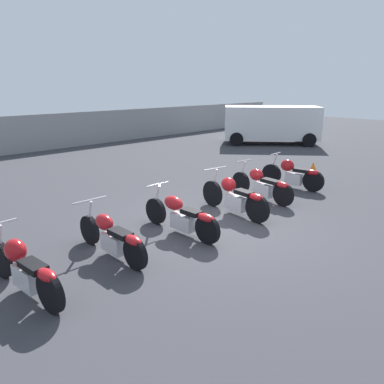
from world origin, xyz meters
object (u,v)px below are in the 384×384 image
Objects in this scene: motorcycle_slot_5 at (293,174)px; traffic_cone_far at (313,167)px; motorcycle_slot_0 at (24,269)px; parked_van at (271,123)px; motorcycle_slot_1 at (112,237)px; motorcycle_slot_4 at (262,185)px; motorcycle_slot_3 at (235,197)px; motorcycle_slot_2 at (181,216)px.

motorcycle_slot_5 reaches higher than traffic_cone_far.
motorcycle_slot_0 is 0.43× the size of parked_van.
motorcycle_slot_1 is 0.96× the size of motorcycle_slot_4.
motorcycle_slot_2 is at bearing -172.91° from motorcycle_slot_3.
motorcycle_slot_5 is (4.96, 0.23, 0.03)m from motorcycle_slot_2.
motorcycle_slot_3 reaches higher than motorcycle_slot_1.
motorcycle_slot_2 is at bearing -3.01° from motorcycle_slot_0.
motorcycle_slot_0 is 10.66m from traffic_cone_far.
motorcycle_slot_5 is (8.27, 0.29, 0.02)m from motorcycle_slot_0.
motorcycle_slot_0 is at bearing -173.68° from motorcycle_slot_1.
traffic_cone_far is (-4.82, -5.00, -0.91)m from parked_van.
motorcycle_slot_1 is at bearing -174.36° from motorcycle_slot_3.
motorcycle_slot_2 is 1.78m from motorcycle_slot_3.
traffic_cone_far is (2.35, 0.53, -0.24)m from motorcycle_slot_5.
motorcycle_slot_0 is 1.02× the size of motorcycle_slot_1.
motorcycle_slot_2 is 3.27m from motorcycle_slot_4.
motorcycle_slot_1 is 1.67m from motorcycle_slot_2.
motorcycle_slot_2 is 0.44× the size of parked_van.
motorcycle_slot_3 is at bearing -1.28° from motorcycle_slot_1.
motorcycle_slot_3 is 1.03× the size of motorcycle_slot_4.
motorcycle_slot_0 is 5.10m from motorcycle_slot_3.
motorcycle_slot_5 is 0.40× the size of parked_van.
motorcycle_slot_4 is at bearing 1.84° from motorcycle_slot_1.
motorcycle_slot_5 is 9.08m from parked_van.
motorcycle_slot_1 is 5.31× the size of traffic_cone_far.
motorcycle_slot_4 is (1.48, 0.21, -0.02)m from motorcycle_slot_3.
motorcycle_slot_5 is at bearing 9.16° from motorcycle_slot_4.
motorcycle_slot_0 is at bearing -175.61° from traffic_cone_far.
motorcycle_slot_0 reaches higher than motorcycle_slot_1.
motorcycle_slot_5 reaches higher than motorcycle_slot_2.
parked_van reaches higher than motorcycle_slot_5.
parked_van is at bearing 46.01° from traffic_cone_far.
motorcycle_slot_0 is 0.96× the size of motorcycle_slot_3.
motorcycle_slot_5 reaches higher than motorcycle_slot_1.
motorcycle_slot_2 is at bearing -168.75° from motorcycle_slot_4.
motorcycle_slot_4 is 1.07× the size of motorcycle_slot_5.
motorcycle_slot_4 reaches higher than traffic_cone_far.
motorcycle_slot_5 is at bearing 177.53° from parked_van.
motorcycle_slot_0 is at bearing -169.99° from motorcycle_slot_4.
traffic_cone_far is (7.31, 0.76, -0.21)m from motorcycle_slot_2.
motorcycle_slot_3 is (5.10, 0.03, 0.02)m from motorcycle_slot_0.
motorcycle_slot_3 is 11.87m from parked_van.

